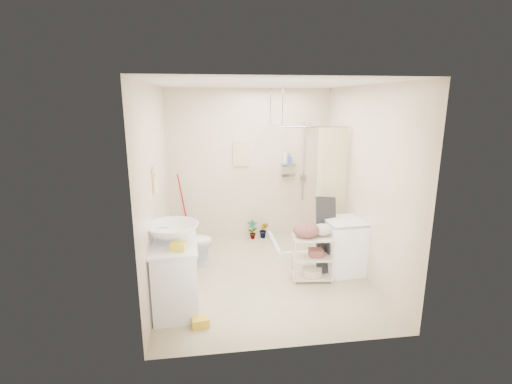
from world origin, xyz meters
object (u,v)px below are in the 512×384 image
(vanity, at_px, (175,274))
(laundry_rack, at_px, (312,254))
(toilet, at_px, (189,242))
(washing_machine, at_px, (343,246))

(vanity, distance_m, laundry_rack, 1.85)
(vanity, height_order, laundry_rack, vanity)
(vanity, bearing_deg, laundry_rack, 10.34)
(toilet, distance_m, washing_machine, 2.25)
(vanity, height_order, toilet, vanity)
(toilet, relative_size, washing_machine, 0.91)
(washing_machine, bearing_deg, laundry_rack, -163.53)
(vanity, distance_m, toilet, 1.16)
(vanity, relative_size, toilet, 1.34)
(laundry_rack, bearing_deg, vanity, -160.18)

